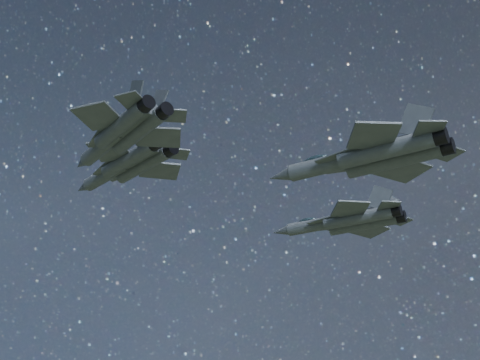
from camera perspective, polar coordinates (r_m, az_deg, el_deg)
The scene contains 4 objects.
jet_lead at distance 87.28m, azimuth -7.90°, elevation 1.16°, with size 17.26×11.94×4.33m.
jet_left at distance 99.37m, azimuth 7.80°, elevation -2.88°, with size 17.94×12.33×4.50m.
jet_right at distance 75.94m, azimuth -8.29°, elevation 3.46°, with size 16.69×11.26×4.20m.
jet_slot at distance 75.98m, azimuth 9.53°, elevation 1.73°, with size 19.17×13.34×4.82m.
Camera 1 is at (45.16, -56.72, 111.53)m, focal length 60.00 mm.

